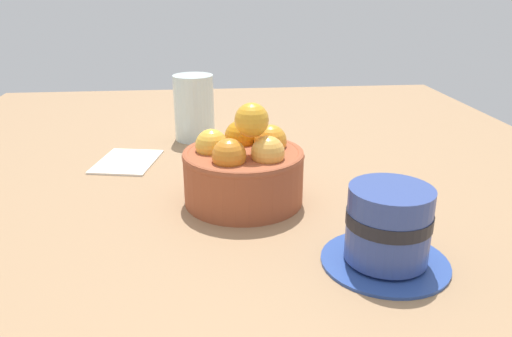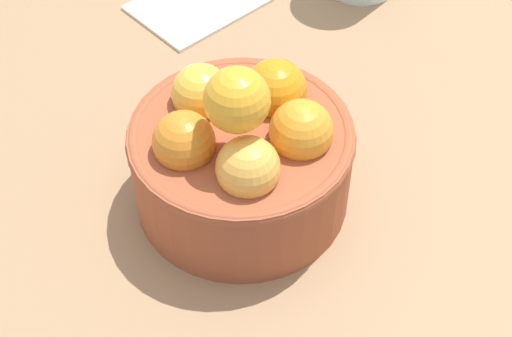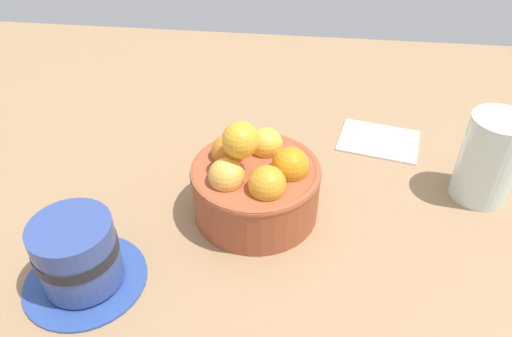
# 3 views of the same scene
# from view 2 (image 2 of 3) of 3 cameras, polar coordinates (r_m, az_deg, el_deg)

# --- Properties ---
(ground_plane) EXTENTS (1.36, 1.03, 0.04)m
(ground_plane) POSITION_cam_2_polar(r_m,az_deg,el_deg) (0.54, -1.00, -3.43)
(ground_plane) COLOR #997551
(terracotta_bowl) EXTENTS (0.14, 0.14, 0.12)m
(terracotta_bowl) POSITION_cam_2_polar(r_m,az_deg,el_deg) (0.49, -1.07, 1.12)
(terracotta_bowl) COLOR #9E4C2D
(terracotta_bowl) RESTS_ON ground_plane
(folded_napkin) EXTENTS (0.12, 0.10, 0.01)m
(folded_napkin) POSITION_cam_2_polar(r_m,az_deg,el_deg) (0.69, -4.28, 12.15)
(folded_napkin) COLOR white
(folded_napkin) RESTS_ON ground_plane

